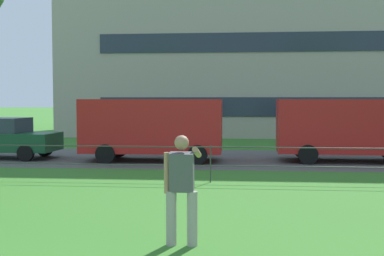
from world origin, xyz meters
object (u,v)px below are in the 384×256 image
at_px(car_dark_green_right, 4,138).
at_px(panel_van_center, 153,126).
at_px(apartment_building_background, 341,24).
at_px(panel_van_far_right, 348,126).
at_px(person_thrower, 182,186).

relative_size(car_dark_green_right, panel_van_center, 0.81).
bearing_deg(apartment_building_background, panel_van_center, -119.97).
bearing_deg(panel_van_far_right, person_thrower, -114.36).
bearing_deg(apartment_building_background, car_dark_green_right, -132.63).
bearing_deg(apartment_building_background, panel_van_far_right, -100.48).
bearing_deg(panel_van_center, apartment_building_background, 60.03).
xyz_separation_m(person_thrower, panel_van_far_right, (4.81, 10.63, 0.37)).
bearing_deg(panel_van_center, panel_van_far_right, 3.63).
height_order(car_dark_green_right, panel_van_far_right, panel_van_far_right).
height_order(person_thrower, panel_van_center, panel_van_center).
distance_m(car_dark_green_right, apartment_building_background, 24.58).
bearing_deg(person_thrower, apartment_building_background, 73.98).
bearing_deg(car_dark_green_right, panel_van_far_right, 0.65).
bearing_deg(car_dark_green_right, panel_van_center, -2.95).
xyz_separation_m(car_dark_green_right, apartment_building_background, (16.00, 17.38, 6.76)).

